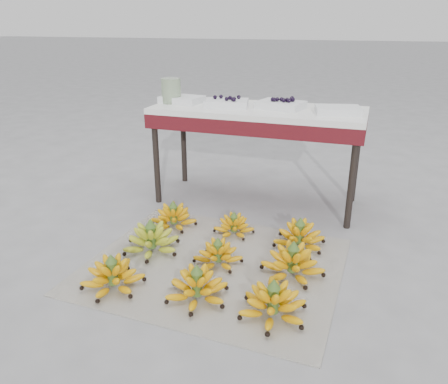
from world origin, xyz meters
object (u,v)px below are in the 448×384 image
(vendor_table, at_px, (258,119))
(tray_far_left, at_px, (182,99))
(bunch_mid_center, at_px, (218,255))
(tray_far_right, at_px, (338,110))
(tray_right, at_px, (281,104))
(tray_left, at_px, (227,103))
(bunch_front_center, at_px, (197,287))
(bunch_back_left, at_px, (174,217))
(bunch_mid_right, at_px, (293,263))
(bunch_front_left, at_px, (113,276))
(bunch_front_right, at_px, (273,304))
(bunch_mid_left, at_px, (151,240))
(bunch_back_center, at_px, (234,226))
(newspaper_mat, at_px, (214,265))
(glass_jar, at_px, (171,91))
(bunch_back_right, at_px, (299,237))

(vendor_table, bearing_deg, tray_far_left, 178.74)
(bunch_mid_center, height_order, tray_far_right, tray_far_right)
(tray_right, bearing_deg, tray_left, -170.71)
(tray_far_left, distance_m, tray_right, 0.68)
(bunch_front_center, bearing_deg, bunch_back_left, 107.69)
(bunch_mid_right, relative_size, tray_right, 1.15)
(bunch_front_left, height_order, bunch_front_right, bunch_front_right)
(bunch_front_right, xyz_separation_m, bunch_mid_left, (-0.74, 0.34, 0.00))
(bunch_back_center, relative_size, tray_left, 0.86)
(bunch_mid_right, xyz_separation_m, vendor_table, (-0.42, 0.87, 0.51))
(bunch_front_right, height_order, tray_far_right, tray_far_right)
(tray_right, bearing_deg, newspaper_mat, -97.35)
(bunch_mid_left, height_order, tray_right, tray_right)
(bunch_mid_right, height_order, glass_jar, glass_jar)
(bunch_mid_right, xyz_separation_m, tray_far_left, (-0.96, 0.88, 0.60))
(bunch_mid_center, xyz_separation_m, vendor_table, (-0.04, 0.89, 0.52))
(newspaper_mat, xyz_separation_m, bunch_back_right, (0.38, 0.34, 0.06))
(bunch_front_right, bearing_deg, bunch_mid_right, 62.44)
(bunch_back_left, relative_size, glass_jar, 1.99)
(bunch_mid_left, xyz_separation_m, bunch_back_center, (0.36, 0.34, -0.02))
(tray_right, distance_m, glass_jar, 0.75)
(newspaper_mat, relative_size, bunch_back_center, 4.73)
(tray_far_left, relative_size, tray_far_right, 0.98)
(bunch_front_left, relative_size, bunch_front_center, 0.96)
(tray_far_left, bearing_deg, bunch_mid_center, -57.36)
(bunch_mid_right, distance_m, tray_far_right, 1.03)
(bunch_back_left, xyz_separation_m, glass_jar, (-0.24, 0.53, 0.67))
(bunch_mid_center, bearing_deg, vendor_table, 90.18)
(bunch_mid_left, height_order, tray_far_right, tray_far_right)
(bunch_back_left, distance_m, tray_right, 0.98)
(bunch_back_left, relative_size, tray_right, 1.02)
(bunch_front_left, bearing_deg, bunch_back_right, 30.97)
(bunch_back_center, relative_size, bunch_back_right, 0.81)
(bunch_front_left, bearing_deg, tray_right, 57.56)
(newspaper_mat, xyz_separation_m, tray_right, (0.12, 0.93, 0.67))
(bunch_back_center, bearing_deg, bunch_front_center, -78.07)
(bunch_front_right, xyz_separation_m, tray_left, (-0.60, 1.18, 0.61))
(bunch_mid_center, xyz_separation_m, bunch_mid_right, (0.38, 0.02, 0.01))
(glass_jar, bearing_deg, bunch_back_right, -28.63)
(bunch_back_center, height_order, tray_far_right, tray_far_right)
(bunch_mid_left, height_order, bunch_mid_center, bunch_mid_left)
(bunch_front_left, relative_size, bunch_mid_center, 1.32)
(bunch_mid_left, distance_m, bunch_back_center, 0.49)
(bunch_front_center, xyz_separation_m, bunch_back_center, (-0.04, 0.67, -0.01))
(bunch_mid_right, relative_size, tray_far_right, 1.22)
(tray_right, bearing_deg, bunch_back_center, -103.18)
(bunch_front_right, relative_size, bunch_back_center, 1.49)
(tray_far_left, bearing_deg, tray_left, -7.82)
(tray_right, xyz_separation_m, glass_jar, (-0.74, -0.05, 0.06))
(vendor_table, relative_size, glass_jar, 8.28)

